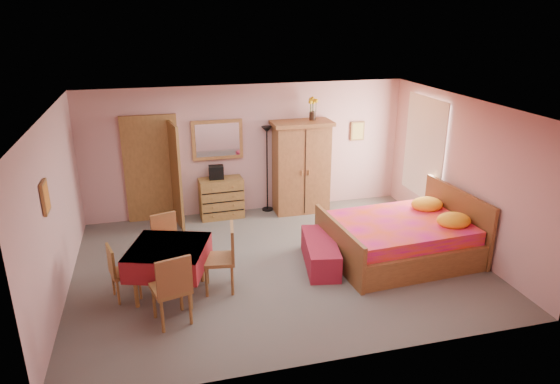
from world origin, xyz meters
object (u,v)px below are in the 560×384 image
object	(u,v)px
chair_west	(125,271)
chair_east	(219,259)
wall_mirror	(217,140)
wardrobe	(301,167)
dining_table	(170,270)
chair_south	(171,287)
chest_of_drawers	(221,198)
bed	(400,228)
sunflower_vase	(313,109)
chair_north	(169,244)
bench	(320,253)
floor_lamp	(267,169)
stereo	(216,172)

from	to	relation	value
chair_west	chair_east	xyz separation A→B (m)	(1.33, -0.12, 0.09)
wall_mirror	wardrobe	size ratio (longest dim) A/B	0.53
dining_table	chair_south	bearing A→B (deg)	-91.26
chest_of_drawers	bed	xyz separation A→B (m)	(2.62, -2.49, 0.14)
sunflower_vase	chair_north	distance (m)	3.96
chair_south	chair_north	xyz separation A→B (m)	(0.04, 1.45, -0.06)
bench	wall_mirror	bearing A→B (deg)	115.59
bed	bench	xyz separation A→B (m)	(-1.36, 0.07, -0.32)
chair_west	floor_lamp	bearing A→B (deg)	120.03
chair_north	bed	bearing A→B (deg)	155.59
wall_mirror	chair_west	distance (m)	3.55
wall_mirror	dining_table	size ratio (longest dim) A/B	0.95
wardrobe	dining_table	world-z (taller)	wardrobe
wall_mirror	chest_of_drawers	bearing A→B (deg)	-90.31
wall_mirror	chair_east	size ratio (longest dim) A/B	0.98
sunflower_vase	bed	xyz separation A→B (m)	(0.74, -2.50, -1.57)
wall_mirror	sunflower_vase	distance (m)	1.97
chair_south	chair_east	size ratio (longest dim) A/B	1.01
wardrobe	chair_north	bearing A→B (deg)	-145.59
dining_table	chair_east	bearing A→B (deg)	-4.52
sunflower_vase	bed	size ratio (longest dim) A/B	0.20
chest_of_drawers	chair_east	xyz separation A→B (m)	(-0.44, -2.77, 0.10)
chest_of_drawers	wall_mirror	xyz separation A→B (m)	(0.00, 0.21, 1.15)
wardrobe	bench	world-z (taller)	wardrobe
floor_lamp	wardrobe	bearing A→B (deg)	-17.42
chair_south	wardrobe	bearing A→B (deg)	35.33
chest_of_drawers	dining_table	bearing A→B (deg)	-115.08
stereo	chair_north	size ratio (longest dim) A/B	0.31
stereo	bed	world-z (taller)	bed
stereo	floor_lamp	size ratio (longest dim) A/B	0.16
wall_mirror	wardrobe	bearing A→B (deg)	-10.14
wardrobe	chair_north	xyz separation A→B (m)	(-2.76, -1.91, -0.49)
wall_mirror	chair_west	world-z (taller)	wall_mirror
chair_north	chest_of_drawers	bearing A→B (deg)	-136.11
bench	chair_south	xyz separation A→B (m)	(-2.43, -1.00, 0.30)
chair_north	chair_east	bearing A→B (deg)	114.23
wardrobe	chair_west	world-z (taller)	wardrobe
chest_of_drawers	wardrobe	world-z (taller)	wardrobe
floor_lamp	chair_east	size ratio (longest dim) A/B	1.75
sunflower_vase	dining_table	bearing A→B (deg)	-138.02
wardrobe	floor_lamp	bearing A→B (deg)	162.32
wall_mirror	chair_north	size ratio (longest dim) A/B	1.09
bench	chair_east	size ratio (longest dim) A/B	1.28
stereo	floor_lamp	xyz separation A→B (m)	(1.05, 0.09, -0.05)
chair_north	wardrobe	bearing A→B (deg)	-161.98
chair_west	stereo	bearing A→B (deg)	132.43
bench	chair_south	bearing A→B (deg)	-157.54
chest_of_drawers	wall_mirror	bearing A→B (deg)	87.80
chest_of_drawers	chair_north	world-z (taller)	chair_north
stereo	bench	bearing A→B (deg)	-61.52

